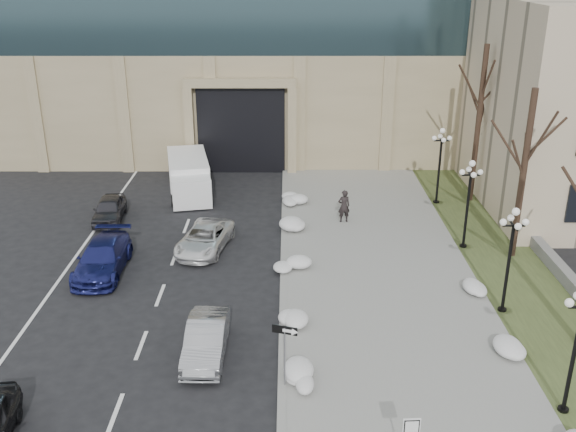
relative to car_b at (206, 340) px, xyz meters
name	(u,v)px	position (x,y,z in m)	size (l,w,h in m)	color
sidewalk	(384,294)	(7.36, 4.66, -0.62)	(9.00, 40.00, 0.12)	gray
curb	(283,294)	(2.86, 4.66, -0.61)	(0.30, 40.00, 0.14)	gray
grass_strip	(529,294)	(13.86, 4.66, -0.63)	(4.00, 40.00, 0.10)	#3A4623
stone_wall	(558,268)	(15.86, 6.66, -0.33)	(0.50, 30.00, 0.70)	slate
car_b	(206,340)	(0.00, 0.00, 0.00)	(1.44, 4.14, 1.36)	#94969B
car_c	(103,258)	(-5.75, 6.95, 0.06)	(2.08, 5.13, 1.49)	navy
car_d	(205,238)	(-1.20, 9.51, -0.04)	(2.15, 4.65, 1.29)	white
car_e	(109,209)	(-7.14, 13.56, -0.01)	(1.58, 3.93, 1.34)	#313036
pedestrian	(344,206)	(6.23, 13.03, 0.38)	(0.69, 0.45, 1.88)	black
box_truck	(189,177)	(-3.24, 18.29, 0.38)	(3.68, 7.25, 2.20)	white
one_way_sign	(289,338)	(3.11, -2.05, 1.38)	(0.92, 0.43, 2.49)	slate
snow_clump_c	(295,377)	(3.32, -1.81, -0.38)	(1.10, 1.60, 0.36)	silver
snow_clump_d	(290,317)	(3.16, 2.31, -0.38)	(1.10, 1.60, 0.36)	silver
snow_clump_e	(291,264)	(3.23, 7.18, -0.38)	(1.10, 1.60, 0.36)	silver
snow_clump_f	(288,230)	(3.08, 11.41, -0.38)	(1.10, 1.60, 0.36)	silver
snow_clump_g	(295,199)	(3.51, 16.25, -0.38)	(1.10, 1.60, 0.36)	silver
snow_clump_i	(506,353)	(11.21, -0.33, -0.38)	(1.10, 1.60, 0.36)	silver
snow_clump_j	(471,285)	(11.36, 5.07, -0.38)	(1.10, 1.60, 0.36)	silver
lamppost_b	(511,247)	(12.16, 3.16, 2.39)	(1.18, 1.18, 4.76)	black
lamppost_c	(469,193)	(12.16, 9.66, 2.39)	(1.18, 1.18, 4.76)	black
lamppost_d	(440,156)	(12.16, 16.16, 2.39)	(1.18, 1.18, 4.76)	black
tree_mid	(526,151)	(14.36, 8.66, 4.82)	(3.20, 3.20, 8.50)	black
tree_far	(481,103)	(14.36, 16.66, 5.47)	(3.20, 3.20, 9.50)	black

